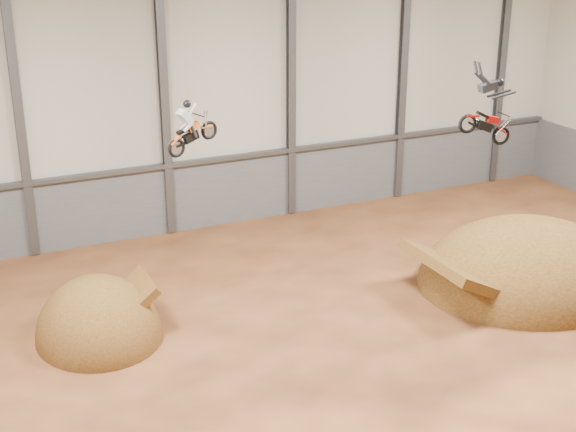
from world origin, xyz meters
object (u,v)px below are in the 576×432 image
(takeoff_ramp, at_px, (100,337))
(fmx_rider_a, at_px, (194,121))
(fmx_rider_b, at_px, (483,105))
(landing_ramp, at_px, (525,283))

(takeoff_ramp, height_order, fmx_rider_a, fmx_rider_a)
(fmx_rider_a, bearing_deg, fmx_rider_b, -29.87)
(fmx_rider_b, bearing_deg, takeoff_ramp, 173.52)
(takeoff_ramp, xyz_separation_m, fmx_rider_a, (3.80, -1.02, 8.23))
(landing_ramp, distance_m, fmx_rider_a, 16.44)
(fmx_rider_b, bearing_deg, landing_ramp, 16.43)
(fmx_rider_a, distance_m, fmx_rider_b, 10.86)
(landing_ramp, relative_size, fmx_rider_a, 4.54)
(landing_ramp, height_order, fmx_rider_a, fmx_rider_a)
(landing_ramp, xyz_separation_m, fmx_rider_b, (-3.53, -0.55, 8.36))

